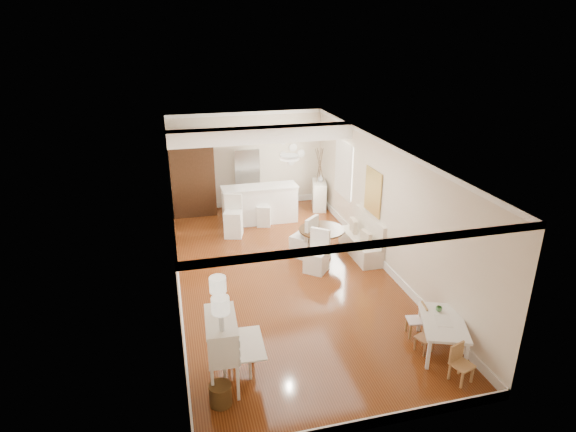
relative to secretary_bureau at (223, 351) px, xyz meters
name	(u,v)px	position (x,y,z in m)	size (l,w,h in m)	color
room	(281,183)	(1.74, 3.43, 1.41)	(9.00, 9.04, 2.82)	brown
secretary_bureau	(223,351)	(0.00, 0.00, 0.00)	(0.89, 0.91, 1.14)	white
gustavian_armchair	(238,347)	(0.27, 0.23, -0.13)	(0.51, 0.51, 0.88)	silver
wicker_basket	(221,394)	(-0.10, -0.42, -0.41)	(0.33, 0.33, 0.33)	#523819
kids_table	(441,336)	(3.60, -0.11, -0.29)	(0.68, 1.14, 0.57)	white
kids_chair_a	(425,337)	(3.32, -0.06, -0.31)	(0.25, 0.25, 0.53)	#A5744B
kids_chair_b	(416,320)	(3.40, 0.39, -0.27)	(0.29, 0.29, 0.60)	#A17B49
kids_chair_c	(462,364)	(3.49, -0.86, -0.27)	(0.29, 0.29, 0.61)	tan
banquette	(361,235)	(3.69, 3.60, -0.08)	(0.52, 1.60, 0.98)	silver
dining_table	(321,243)	(2.75, 3.70, -0.21)	(1.05, 1.05, 0.72)	#432B15
slip_chair_near	(316,252)	(2.43, 3.07, -0.10)	(0.45, 0.47, 0.94)	white
slip_chair_far	(304,236)	(2.37, 3.88, -0.06)	(0.48, 0.50, 1.02)	silver
breakfast_counter	(260,204)	(1.80, 6.20, -0.06)	(2.05, 0.65, 1.03)	white
bar_stool_left	(233,217)	(0.95, 5.40, -0.03)	(0.43, 0.43, 1.08)	white
bar_stool_right	(264,210)	(1.85, 5.93, -0.12)	(0.36, 0.36, 0.90)	white
pantry_cabinet	(192,175)	(0.10, 7.28, 0.58)	(1.20, 0.60, 2.30)	#381E11
fridge	(259,179)	(2.00, 7.25, 0.33)	(0.75, 0.65, 1.80)	silver
sideboard	(319,195)	(3.70, 6.82, -0.16)	(0.38, 0.85, 0.81)	silver
pencil_cup	(439,309)	(3.68, 0.18, 0.04)	(0.11, 0.11, 0.08)	#528A51
branch_vase	(321,178)	(3.74, 6.86, 0.34)	(0.19, 0.19, 0.20)	silver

